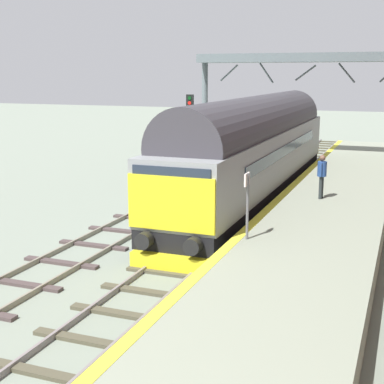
# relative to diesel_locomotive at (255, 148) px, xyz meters

# --- Properties ---
(ground_plane) EXTENTS (140.00, 140.00, 0.00)m
(ground_plane) POSITION_rel_diesel_locomotive_xyz_m (-0.00, -5.17, -2.48)
(ground_plane) COLOR gray
(ground_plane) RESTS_ON ground
(track_main) EXTENTS (2.50, 60.00, 0.15)m
(track_main) POSITION_rel_diesel_locomotive_xyz_m (-0.00, -5.17, -2.43)
(track_main) COLOR gray
(track_main) RESTS_ON ground
(track_adjacent_west) EXTENTS (2.50, 60.00, 0.15)m
(track_adjacent_west) POSITION_rel_diesel_locomotive_xyz_m (-3.36, -5.17, -2.43)
(track_adjacent_west) COLOR gray
(track_adjacent_west) RESTS_ON ground
(station_platform) EXTENTS (4.00, 44.00, 1.01)m
(station_platform) POSITION_rel_diesel_locomotive_xyz_m (3.60, -5.17, -1.98)
(station_platform) COLOR gray
(station_platform) RESTS_ON ground
(diesel_locomotive) EXTENTS (2.74, 18.97, 4.68)m
(diesel_locomotive) POSITION_rel_diesel_locomotive_xyz_m (0.00, 0.00, 0.00)
(diesel_locomotive) COLOR black
(diesel_locomotive) RESTS_ON ground
(signal_post_mid) EXTENTS (0.44, 0.22, 4.43)m
(signal_post_mid) POSITION_rel_diesel_locomotive_xyz_m (-5.74, 7.04, 0.27)
(signal_post_mid) COLOR gray
(signal_post_mid) RESTS_ON ground
(platform_number_sign) EXTENTS (0.10, 0.44, 1.89)m
(platform_number_sign) POSITION_rel_diesel_locomotive_xyz_m (2.02, -8.55, -0.22)
(platform_number_sign) COLOR slate
(platform_number_sign) RESTS_ON station_platform
(waiting_passenger) EXTENTS (0.36, 0.51, 1.64)m
(waiting_passenger) POSITION_rel_diesel_locomotive_xyz_m (3.21, -2.43, -0.49)
(waiting_passenger) COLOR #2A3132
(waiting_passenger) RESTS_ON station_platform
(overhead_footbridge) EXTENTS (12.66, 2.00, 6.74)m
(overhead_footbridge) POSITION_rel_diesel_locomotive_xyz_m (0.37, 9.60, 3.62)
(overhead_footbridge) COLOR slate
(overhead_footbridge) RESTS_ON ground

